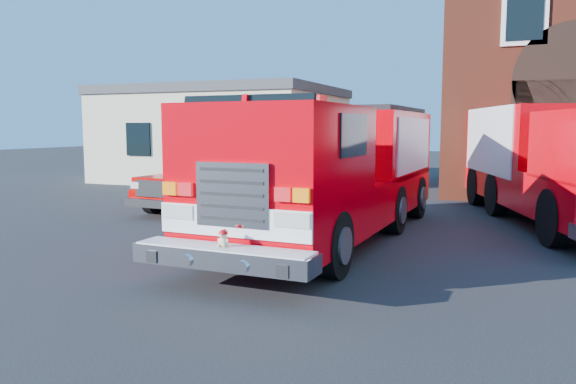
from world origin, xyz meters
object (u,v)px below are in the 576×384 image
at_px(fire_engine, 335,169).
at_px(side_building, 225,134).
at_px(pickup_truck, 213,180).
at_px(secondary_truck, 558,159).

bearing_deg(fire_engine, side_building, 127.92).
relative_size(pickup_truck, secondary_truck, 0.58).
bearing_deg(fire_engine, pickup_truck, 147.07).
distance_m(pickup_truck, secondary_truck, 9.84).
xyz_separation_m(side_building, fire_engine, (9.16, -11.76, -0.63)).
xyz_separation_m(side_building, secondary_truck, (13.95, -7.58, -0.53)).
xyz_separation_m(fire_engine, secondary_truck, (4.80, 4.18, 0.10)).
height_order(side_building, secondary_truck, side_building).
distance_m(side_building, secondary_truck, 15.89).
relative_size(fire_engine, pickup_truck, 1.72).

